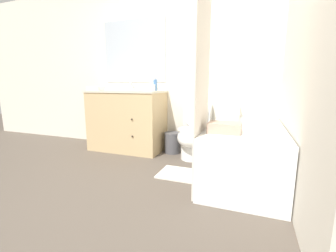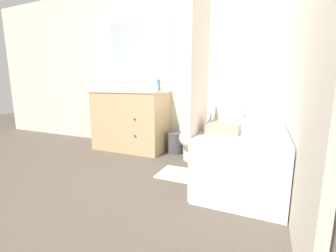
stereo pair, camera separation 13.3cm
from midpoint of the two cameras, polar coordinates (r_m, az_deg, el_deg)
ground_plane at (r=2.04m, az=-14.21°, el=-18.67°), size 14.00×14.00×0.00m
wall_back at (r=3.37m, az=2.34°, el=15.06°), size 8.00×0.06×2.50m
wall_right at (r=2.34m, az=28.80°, el=15.78°), size 0.05×2.72×2.50m
vanity_cabinet at (r=3.45m, az=-11.41°, el=1.54°), size 1.11×0.59×0.90m
sink_faucet at (r=3.59m, az=-9.93°, el=9.54°), size 0.14×0.12×0.12m
toilet at (r=3.00m, az=5.14°, el=-1.89°), size 0.38×0.65×0.85m
bathtub at (r=2.52m, az=17.38°, el=-6.16°), size 0.73×1.49×0.56m
shower_curtain at (r=2.03m, az=6.78°, el=9.50°), size 0.01×0.55×1.89m
wastebasket at (r=3.28m, az=-0.01°, el=-4.24°), size 0.24×0.24×0.30m
tissue_box at (r=3.21m, az=-5.22°, el=9.76°), size 0.12×0.13×0.11m
soap_dispenser at (r=3.18m, az=-4.45°, el=10.40°), size 0.05×0.05×0.18m
hand_towel_folded at (r=3.51m, az=-18.97°, el=8.99°), size 0.20×0.16×0.05m
bath_towel_folded at (r=2.08m, az=12.44°, el=-0.36°), size 0.29×0.24×0.09m
bath_mat at (r=2.54m, az=1.98°, el=-12.14°), size 0.50×0.38×0.02m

